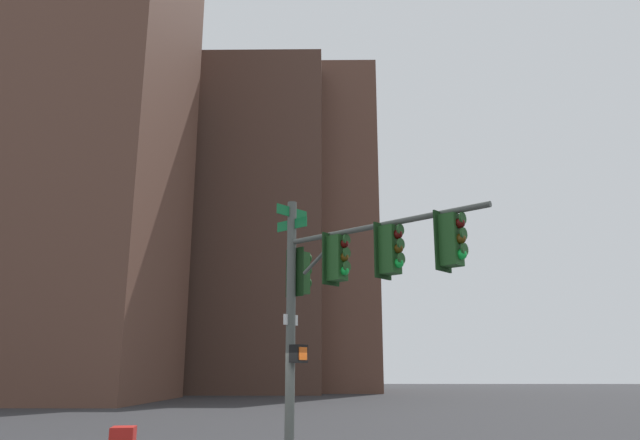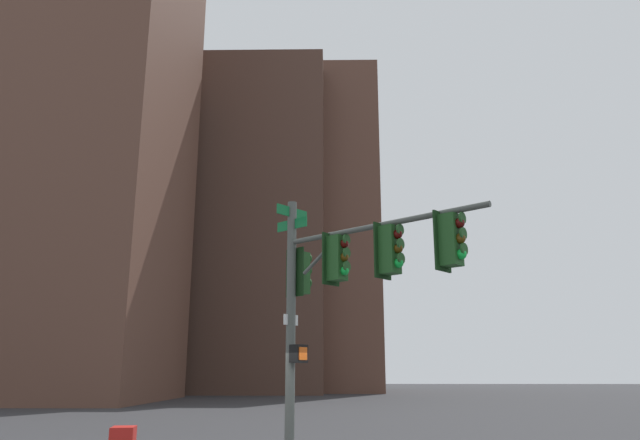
{
  "view_description": "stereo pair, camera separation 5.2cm",
  "coord_description": "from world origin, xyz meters",
  "views": [
    {
      "loc": [
        -0.94,
        13.86,
        2.07
      ],
      "look_at": [
        -0.78,
        0.59,
        5.47
      ],
      "focal_mm": 33.46,
      "sensor_mm": 36.0,
      "label": 1
    },
    {
      "loc": [
        -0.99,
        13.86,
        2.07
      ],
      "look_at": [
        -0.78,
        0.59,
        5.47
      ],
      "focal_mm": 33.46,
      "sensor_mm": 36.0,
      "label": 2
    }
  ],
  "objects": [
    {
      "name": "building_brick_nearside",
      "position": [
        20.64,
        -31.2,
        22.55
      ],
      "size": [
        18.16,
        16.59,
        45.1
      ],
      "primitive_type": "cube",
      "color": "brown",
      "rests_on": "ground_plane"
    },
    {
      "name": "building_brick_farside",
      "position": [
        3.18,
        -56.34,
        18.32
      ],
      "size": [
        19.44,
        17.8,
        36.64
      ],
      "primitive_type": "cube",
      "color": "brown",
      "rests_on": "ground_plane"
    },
    {
      "name": "building_brick_midblock",
      "position": [
        7.69,
        -51.91,
        17.67
      ],
      "size": [
        16.16,
        18.16,
        35.34
      ],
      "primitive_type": "cube",
      "color": "#4C3328",
      "rests_on": "ground_plane"
    },
    {
      "name": "signal_pole_assembly",
      "position": [
        -1.26,
        0.94,
        4.09
      ],
      "size": [
        4.26,
        3.88,
        6.06
      ],
      "rotation": [
        0.0,
        0.0,
        2.43
      ],
      "color": "#4C514C",
      "rests_on": "ground_plane"
    }
  ]
}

